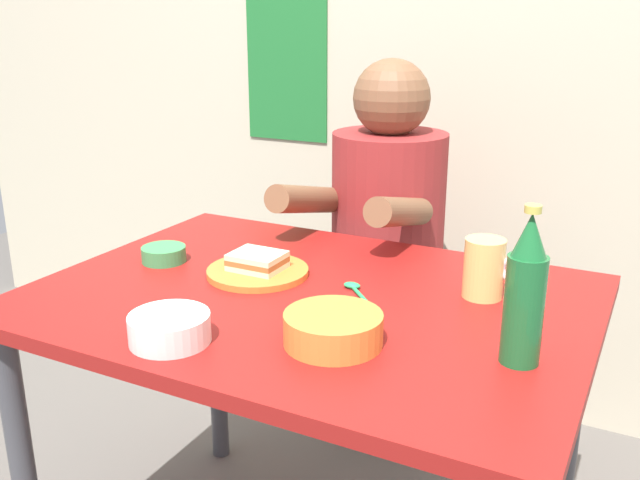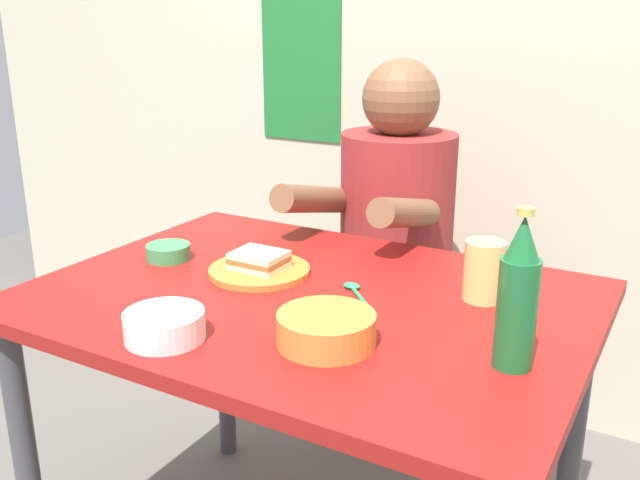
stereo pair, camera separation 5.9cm
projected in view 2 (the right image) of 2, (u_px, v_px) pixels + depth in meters
wall_back at (484, 7)px, 2.09m from camera, size 4.40×0.09×2.60m
dining_table at (308, 336)px, 1.43m from camera, size 1.10×0.80×0.74m
stool at (392, 341)px, 2.08m from camera, size 0.34×0.34×0.45m
person_seated at (396, 207)px, 1.94m from camera, size 0.33×0.56×0.72m
plate_orange at (259, 271)px, 1.50m from camera, size 0.22×0.22×0.01m
sandwich at (259, 260)px, 1.50m from camera, size 0.11×0.09×0.04m
beer_mug at (485, 271)px, 1.35m from camera, size 0.13×0.08×0.12m
beer_bottle at (518, 297)px, 1.07m from camera, size 0.06×0.06×0.26m
soup_bowl_orange at (326, 328)px, 1.17m from camera, size 0.17×0.17×0.05m
rice_bowl_white at (164, 324)px, 1.19m from camera, size 0.14×0.14×0.05m
dip_bowl_green at (168, 251)px, 1.59m from camera, size 0.10×0.10×0.03m
spoon at (355, 290)px, 1.40m from camera, size 0.10×0.09×0.01m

